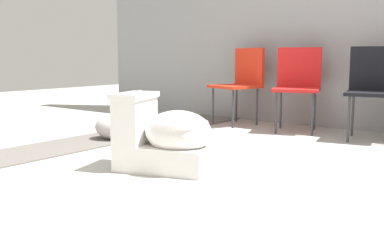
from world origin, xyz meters
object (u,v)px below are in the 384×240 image
Objects in this scene: toilet at (165,137)px; folding_chair_right at (374,82)px; folding_chair_left at (242,78)px; boulder_near at (118,126)px; folding_chair_middle at (298,80)px.

folding_chair_right reaches higher than toilet.
folding_chair_left is 2.03× the size of boulder_near.
toilet is 1.73× the size of boulder_near.
folding_chair_middle is (-0.00, 2.04, 0.29)m from toilet.
toilet reaches higher than boulder_near.
boulder_near is at bearing 3.16° from folding_chair_left.
toilet is 2.06m from folding_chair_middle.
folding_chair_right is (1.41, -0.06, 0.00)m from folding_chair_left.
folding_chair_left is 0.67m from folding_chair_middle.
folding_chair_right is at bearing 68.77° from folding_chair_middle.
folding_chair_middle reaches higher than toilet.
folding_chair_middle is at bearing 104.82° from folding_chair_left.
folding_chair_left and folding_chair_middle have the same top height.
folding_chair_middle and folding_chair_right have the same top height.
folding_chair_left is at bearing -104.59° from folding_chair_right.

